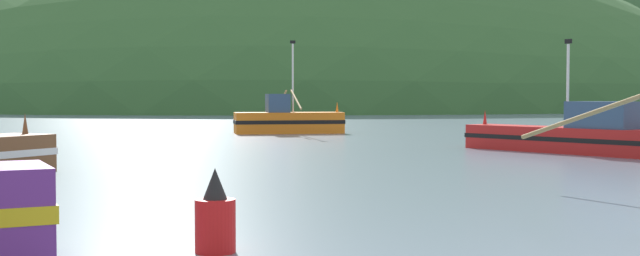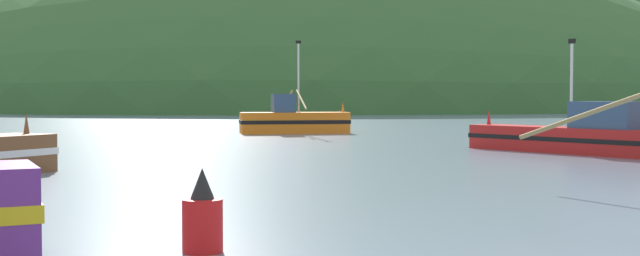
% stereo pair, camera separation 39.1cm
% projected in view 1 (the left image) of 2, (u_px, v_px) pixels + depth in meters
% --- Properties ---
extents(hill_far_right, '(188.03, 150.43, 76.27)m').
position_uv_depth(hill_far_right, '(439.00, 104.00, 219.49)').
color(hill_far_right, '#2D562D').
rests_on(hill_far_right, ground).
extents(hill_far_center, '(175.33, 140.27, 63.21)m').
position_uv_depth(hill_far_center, '(313.00, 107.00, 171.22)').
color(hill_far_center, '#386633').
rests_on(hill_far_center, ground).
extents(fishing_boat_red, '(6.22, 11.65, 4.95)m').
position_uv_depth(fishing_boat_red, '(587.00, 137.00, 34.17)').
color(fishing_boat_red, red).
rests_on(fishing_boat_red, ground).
extents(fishing_boat_orange, '(7.35, 10.22, 6.12)m').
position_uv_depth(fishing_boat_orange, '(288.00, 120.00, 52.96)').
color(fishing_boat_orange, orange).
rests_on(fishing_boat_orange, ground).
extents(channel_buoy, '(0.65, 0.65, 1.35)m').
position_uv_depth(channel_buoy, '(215.00, 218.00, 12.79)').
color(channel_buoy, red).
rests_on(channel_buoy, ground).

